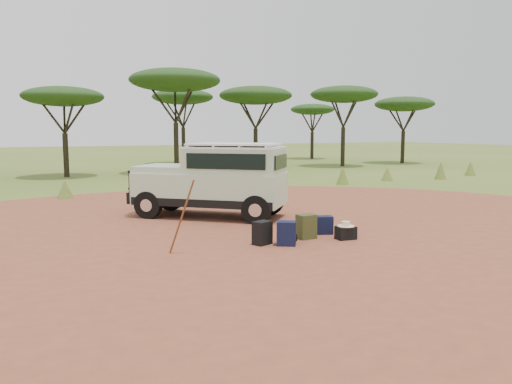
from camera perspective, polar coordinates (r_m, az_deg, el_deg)
name	(u,v)px	position (r m, az deg, el deg)	size (l,w,h in m)	color
ground	(247,240)	(11.58, -1.09, -5.47)	(140.00, 140.00, 0.00)	#4F6825
dirt_clearing	(247,239)	(11.58, -1.09, -5.45)	(23.00, 23.00, 0.01)	brown
grass_fringe	(152,185)	(19.63, -11.77, 0.78)	(36.60, 1.60, 0.90)	#4F6825
acacia_treeline	(110,89)	(30.62, -16.30, 11.25)	(46.70, 13.20, 6.26)	black
safari_vehicle	(215,182)	(14.46, -4.72, 1.19)	(4.39, 4.21, 2.14)	#B5CFB1
walking_staff	(182,217)	(10.21, -8.49, -2.86)	(0.04, 0.04, 1.62)	brown
backpack_black	(262,233)	(11.03, 0.72, -4.71)	(0.39, 0.28, 0.53)	black
backpack_navy	(286,234)	(10.97, 3.50, -4.76)	(0.41, 0.29, 0.54)	#111435
backpack_olive	(306,227)	(11.67, 5.76, -3.97)	(0.41, 0.30, 0.57)	#383F1D
duffel_navy	(324,225)	(12.27, 7.79, -3.77)	(0.39, 0.30, 0.44)	#111435
hard_case	(346,233)	(11.76, 10.22, -4.62)	(0.43, 0.31, 0.31)	black
stuff_sack	(290,237)	(11.21, 3.85, -5.12)	(0.30, 0.30, 0.30)	black
safari_hat	(346,225)	(11.72, 10.24, -3.68)	(0.40, 0.40, 0.12)	beige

